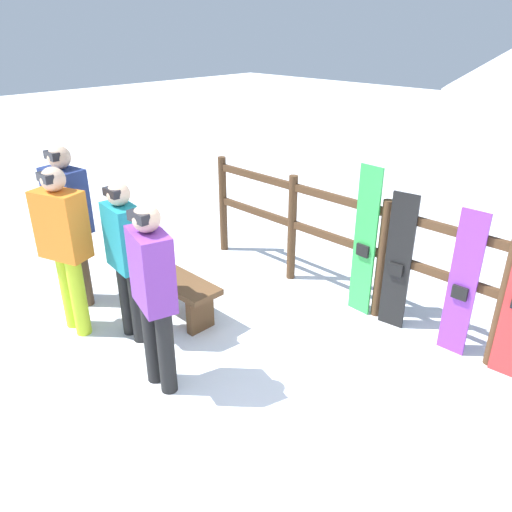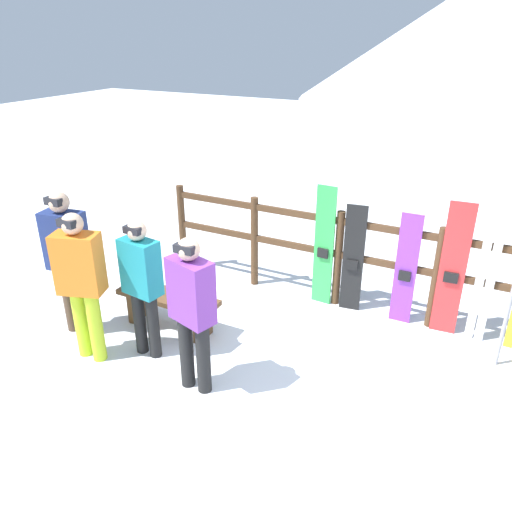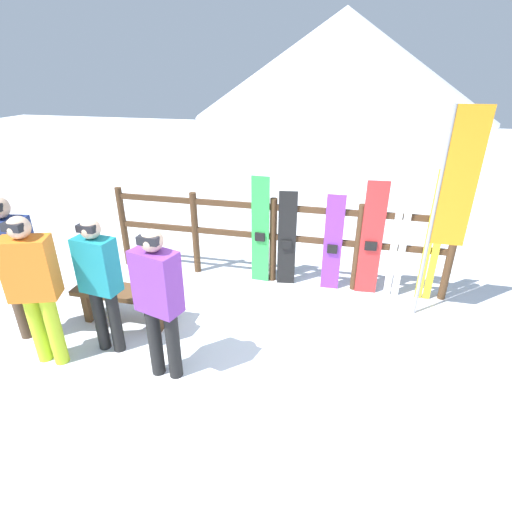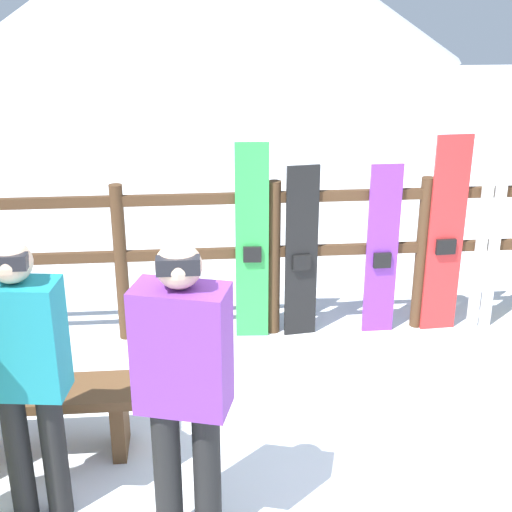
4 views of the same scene
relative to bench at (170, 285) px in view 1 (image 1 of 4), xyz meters
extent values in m
plane|color=white|center=(1.54, -0.47, -0.32)|extent=(40.00, 40.00, 0.00)
cylinder|color=#4C331E|center=(-0.80, 1.45, 0.30)|extent=(0.10, 0.10, 1.25)
cylinder|color=#4C331E|center=(0.37, 1.45, 0.30)|extent=(0.10, 0.10, 1.25)
cylinder|color=#4C331E|center=(1.54, 1.45, 0.30)|extent=(0.10, 0.10, 1.25)
cylinder|color=#4C331E|center=(2.71, 1.45, 0.30)|extent=(0.10, 0.10, 1.25)
cube|color=#4C331E|center=(1.54, 1.45, 0.36)|extent=(4.68, 0.05, 0.08)
cube|color=#4C331E|center=(1.54, 1.45, 0.80)|extent=(4.68, 0.05, 0.08)
cube|color=brown|center=(0.00, 0.00, 0.09)|extent=(1.24, 0.36, 0.06)
cube|color=brown|center=(-0.46, 0.00, -0.13)|extent=(0.08, 0.29, 0.38)
cube|color=brown|center=(0.46, 0.00, -0.13)|extent=(0.08, 0.29, 0.38)
cylinder|color=black|center=(0.78, -0.76, 0.06)|extent=(0.14, 0.14, 0.77)
cylinder|color=black|center=(0.97, -0.76, 0.06)|extent=(0.14, 0.14, 0.77)
cube|color=#723399|center=(0.87, -0.76, 0.75)|extent=(0.48, 0.35, 0.61)
sphere|color=#D8B293|center=(0.87, -0.76, 1.16)|extent=(0.21, 0.21, 0.21)
cube|color=black|center=(0.87, -0.82, 1.19)|extent=(0.19, 0.07, 0.07)
cylinder|color=black|center=(0.01, -0.52, 0.05)|extent=(0.13, 0.13, 0.75)
cylinder|color=black|center=(0.19, -0.52, 0.05)|extent=(0.13, 0.13, 0.75)
cube|color=teal|center=(0.10, -0.52, 0.72)|extent=(0.43, 0.27, 0.59)
sphere|color=#D8B293|center=(0.10, -0.52, 1.11)|extent=(0.20, 0.20, 0.20)
cube|color=black|center=(0.10, -0.58, 1.14)|extent=(0.18, 0.07, 0.07)
cylinder|color=#4C3828|center=(-0.99, -0.54, 0.09)|extent=(0.14, 0.14, 0.82)
cylinder|color=#4C3828|center=(-0.79, -0.54, 0.09)|extent=(0.14, 0.14, 0.82)
cube|color=navy|center=(-0.89, -0.54, 0.82)|extent=(0.48, 0.32, 0.65)
sphere|color=#D8B293|center=(-0.89, -0.54, 1.26)|extent=(0.22, 0.22, 0.22)
cube|color=black|center=(-0.89, -0.61, 1.29)|extent=(0.20, 0.08, 0.08)
cylinder|color=#B7D826|center=(-0.51, -0.84, 0.07)|extent=(0.14, 0.14, 0.79)
cylinder|color=#B7D826|center=(-0.30, -0.84, 0.07)|extent=(0.14, 0.14, 0.79)
cube|color=orange|center=(-0.41, -0.84, 0.78)|extent=(0.51, 0.38, 0.63)
sphere|color=#D8B293|center=(-0.41, -0.84, 1.20)|extent=(0.21, 0.21, 0.21)
cube|color=black|center=(-0.41, -0.90, 1.23)|extent=(0.19, 0.08, 0.08)
cube|color=green|center=(1.37, 1.40, 0.45)|extent=(0.25, 0.04, 1.55)
cube|color=black|center=(1.37, 1.37, 0.38)|extent=(0.14, 0.04, 0.12)
cube|color=black|center=(1.75, 1.40, 0.36)|extent=(0.25, 0.06, 1.38)
cube|color=black|center=(1.75, 1.37, 0.30)|extent=(0.14, 0.05, 0.12)
cube|color=purple|center=(2.37, 1.40, 0.36)|extent=(0.25, 0.03, 1.37)
cube|color=black|center=(2.37, 1.37, 0.29)|extent=(0.14, 0.03, 0.12)
camera|label=1|loc=(3.77, -2.58, 2.44)|focal=35.00mm
camera|label=2|loc=(3.20, -4.00, 2.91)|focal=35.00mm
camera|label=3|loc=(2.48, -3.66, 2.54)|focal=28.00mm
camera|label=4|loc=(0.96, -3.63, 2.33)|focal=50.00mm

